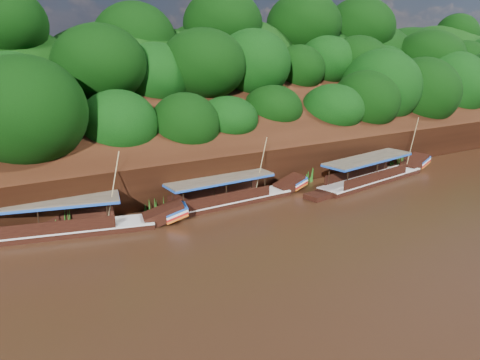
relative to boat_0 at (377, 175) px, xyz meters
name	(u,v)px	position (x,y,z in m)	size (l,w,h in m)	color
ground	(310,235)	(-13.16, -6.60, -0.53)	(160.00, 160.00, 0.00)	black
riverbank	(168,144)	(-13.17, 16.12, 1.36)	(120.00, 30.06, 19.40)	black
boat_0	(377,175)	(0.00, 0.00, 0.00)	(14.58, 3.95, 5.84)	black
boat_1	(235,196)	(-13.91, 1.42, -0.03)	(12.71, 2.49, 5.42)	black
boat_2	(67,226)	(-26.22, 1.77, -0.01)	(14.69, 5.44, 5.52)	black
reeds	(210,189)	(-15.31, 2.92, 0.38)	(48.18, 1.99, 2.26)	#226218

